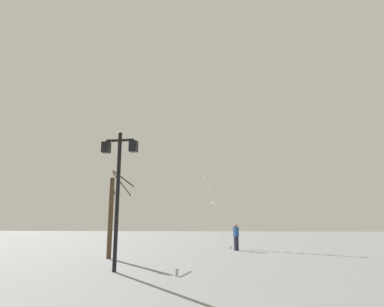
{
  "coord_description": "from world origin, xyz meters",
  "views": [
    {
      "loc": [
        1.26,
        -2.49,
        1.54
      ],
      "look_at": [
        -2.18,
        19.43,
        6.25
      ],
      "focal_mm": 31.99,
      "sensor_mm": 36.0,
      "label": 1
    }
  ],
  "objects_px": {
    "kite_flyer": "(236,236)",
    "bare_tree": "(111,215)",
    "twin_lantern_lamp_post": "(119,173)",
    "kite_train": "(203,175)"
  },
  "relations": [
    {
      "from": "kite_flyer",
      "to": "bare_tree",
      "type": "xyz_separation_m",
      "value": [
        -5.89,
        -6.52,
        1.19
      ]
    },
    {
      "from": "kite_train",
      "to": "bare_tree",
      "type": "distance_m",
      "value": 13.44
    },
    {
      "from": "twin_lantern_lamp_post",
      "to": "kite_flyer",
      "type": "height_order",
      "value": "twin_lantern_lamp_post"
    },
    {
      "from": "kite_flyer",
      "to": "bare_tree",
      "type": "distance_m",
      "value": 8.87
    },
    {
      "from": "bare_tree",
      "to": "kite_train",
      "type": "bearing_deg",
      "value": 76.33
    },
    {
      "from": "twin_lantern_lamp_post",
      "to": "bare_tree",
      "type": "height_order",
      "value": "twin_lantern_lamp_post"
    },
    {
      "from": "bare_tree",
      "to": "kite_flyer",
      "type": "bearing_deg",
      "value": 47.91
    },
    {
      "from": "kite_train",
      "to": "twin_lantern_lamp_post",
      "type": "bearing_deg",
      "value": -93.32
    },
    {
      "from": "kite_train",
      "to": "kite_flyer",
      "type": "distance_m",
      "value": 8.29
    },
    {
      "from": "kite_flyer",
      "to": "bare_tree",
      "type": "relative_size",
      "value": 0.4
    }
  ]
}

